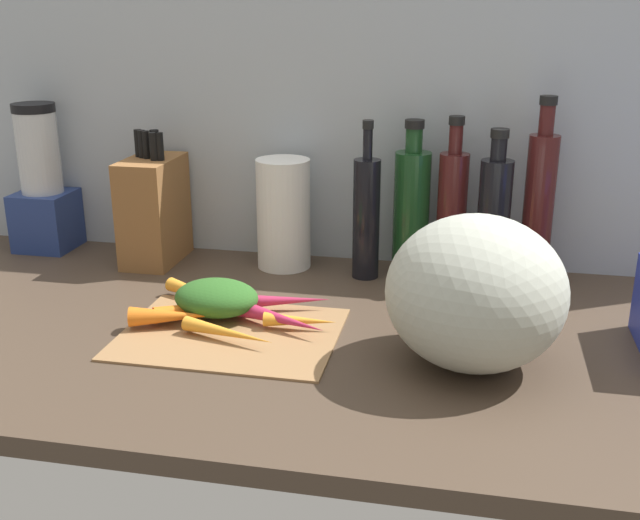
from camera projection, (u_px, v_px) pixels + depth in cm
name	position (u px, v px, depth cm)	size (l,w,h in cm)	color
ground_plane	(282.00, 334.00, 127.77)	(170.00, 80.00, 3.00)	#47382B
wall_back	(327.00, 113.00, 153.26)	(170.00, 3.00, 60.00)	#ADB7C1
cutting_board	(230.00, 332.00, 123.76)	(34.90, 27.19, 0.80)	#997047
carrot_0	(277.00, 318.00, 124.39)	(3.08, 3.08, 17.71)	#B2264C
carrot_1	(172.00, 316.00, 124.87)	(3.35, 3.35, 13.77)	orange
carrot_2	(186.00, 309.00, 129.16)	(2.38, 2.38, 13.08)	#B2264C
carrot_3	(204.00, 295.00, 134.77)	(2.54, 2.54, 18.00)	orange
carrot_4	(300.00, 321.00, 124.28)	(2.42, 2.42, 11.97)	orange
carrot_5	(279.00, 301.00, 131.84)	(2.95, 2.95, 17.91)	#B2264C
carrot_6	(228.00, 333.00, 119.85)	(2.40, 2.40, 16.24)	orange
carrot_7	(204.00, 307.00, 129.39)	(2.86, 2.86, 16.87)	orange
carrot_greens_pile	(216.00, 298.00, 128.88)	(14.39, 11.07, 6.09)	#2D6023
winter_squash	(476.00, 293.00, 110.36)	(26.25, 26.25, 22.82)	#B2B7A8
knife_block	(154.00, 209.00, 155.63)	(9.70, 16.81, 27.06)	brown
blender_appliance	(43.00, 188.00, 163.05)	(11.59, 11.59, 31.37)	navy
paper_towel_roll	(283.00, 214.00, 152.40)	(10.75, 10.75, 22.07)	white
bottle_0	(366.00, 216.00, 146.12)	(5.20, 5.20, 30.64)	black
bottle_1	(411.00, 210.00, 148.20)	(7.06, 7.06, 30.35)	#19421E
bottle_2	(452.00, 212.00, 145.79)	(5.68, 5.68, 31.38)	#471919
bottle_3	(493.00, 220.00, 141.50)	(6.09, 6.09, 29.79)	black
bottle_4	(539.00, 206.00, 141.67)	(5.62, 5.62, 35.48)	#471919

